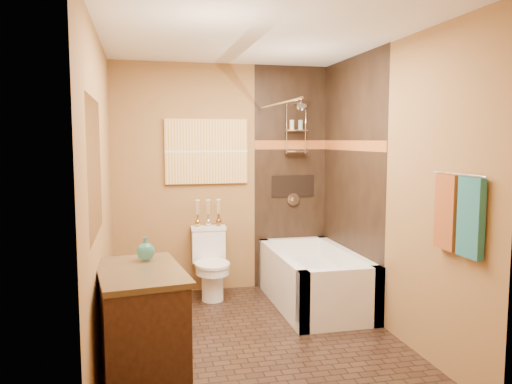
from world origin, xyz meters
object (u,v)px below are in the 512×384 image
object	(u,v)px
sunset_painting	(207,152)
bathtub	(314,283)
toilet	(211,263)
vanity	(140,326)

from	to	relation	value
sunset_painting	bathtub	world-z (taller)	sunset_painting
toilet	vanity	distance (m)	1.91
bathtub	toilet	xyz separation A→B (m)	(-0.99, 0.47, 0.15)
bathtub	toilet	world-z (taller)	toilet
sunset_painting	bathtub	xyz separation A→B (m)	(0.99, -0.73, -1.33)
toilet	bathtub	bearing A→B (deg)	-22.99
sunset_painting	bathtub	size ratio (longest dim) A/B	0.60
bathtub	vanity	distance (m)	2.16
bathtub	sunset_painting	bearing A→B (deg)	143.76
toilet	vanity	world-z (taller)	vanity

